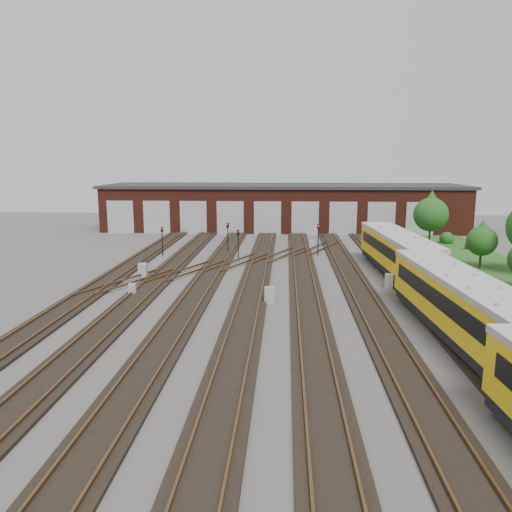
{
  "coord_description": "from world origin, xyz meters",
  "views": [
    {
      "loc": [
        0.45,
        -32.25,
        9.7
      ],
      "look_at": [
        -1.97,
        7.92,
        2.0
      ],
      "focal_mm": 35.0,
      "sensor_mm": 36.0,
      "label": 1
    }
  ],
  "objects": [
    {
      "name": "track_network",
      "position": [
        -0.17,
        0.59,
        0.11
      ],
      "size": [
        30.4,
        70.0,
        0.33
      ],
      "color": "black",
      "rests_on": "ground"
    },
    {
      "name": "signal_mast_2",
      "position": [
        -5.75,
        20.32,
        2.03
      ],
      "size": [
        0.29,
        0.28,
        3.17
      ],
      "rotation": [
        0.0,
        0.0,
        -0.37
      ],
      "color": "black",
      "rests_on": "ground"
    },
    {
      "name": "tree_1",
      "position": [
        18.23,
        13.51,
        2.88
      ],
      "size": [
        2.71,
        2.71,
        4.49
      ],
      "color": "#362018",
      "rests_on": "ground"
    },
    {
      "name": "signal_mast_3",
      "position": [
        3.82,
        19.05,
        2.1
      ],
      "size": [
        0.28,
        0.26,
        3.27
      ],
      "rotation": [
        0.0,
        0.0,
        -0.03
      ],
      "color": "black",
      "rests_on": "ground"
    },
    {
      "name": "metro_train",
      "position": [
        10.0,
        -5.59,
        2.02
      ],
      "size": [
        3.85,
        48.14,
        3.31
      ],
      "rotation": [
        0.0,
        0.0,
        0.06
      ],
      "color": "black",
      "rests_on": "ground"
    },
    {
      "name": "relay_cabinet_0",
      "position": [
        -10.73,
        2.55,
        0.43
      ],
      "size": [
        0.55,
        0.47,
        0.86
      ],
      "primitive_type": "cube",
      "rotation": [
        0.0,
        0.0,
        0.09
      ],
      "color": "#9FA1A4",
      "rests_on": "ground"
    },
    {
      "name": "relay_cabinet_2",
      "position": [
        -0.62,
        1.07,
        0.56
      ],
      "size": [
        0.68,
        0.57,
        1.13
      ],
      "primitive_type": "cube",
      "rotation": [
        0.0,
        0.0,
        0.0
      ],
      "color": "#9FA1A4",
      "rests_on": "ground"
    },
    {
      "name": "signal_mast_1",
      "position": [
        -4.22,
        16.08,
        1.95
      ],
      "size": [
        0.29,
        0.28,
        3.03
      ],
      "rotation": [
        0.0,
        0.0,
        0.4
      ],
      "color": "black",
      "rests_on": "ground"
    },
    {
      "name": "maintenance_shed",
      "position": [
        -0.01,
        39.97,
        3.2
      ],
      "size": [
        51.0,
        12.5,
        6.35
      ],
      "color": "#4E1D13",
      "rests_on": "ground"
    },
    {
      "name": "tree_0",
      "position": [
        16.97,
        25.58,
        4.13
      ],
      "size": [
        3.88,
        3.88,
        6.43
      ],
      "color": "#362018",
      "rests_on": "ground"
    },
    {
      "name": "relay_cabinet_4",
      "position": [
        8.49,
        5.82,
        0.55
      ],
      "size": [
        0.78,
        0.7,
        1.1
      ],
      "primitive_type": "cube",
      "rotation": [
        0.0,
        0.0,
        -0.26
      ],
      "color": "#9FA1A4",
      "rests_on": "ground"
    },
    {
      "name": "relay_cabinet_1",
      "position": [
        -11.64,
        8.41,
        0.57
      ],
      "size": [
        0.71,
        0.6,
        1.15
      ],
      "primitive_type": "cube",
      "rotation": [
        0.0,
        0.0,
        0.04
      ],
      "color": "#9FA1A4",
      "rests_on": "ground"
    },
    {
      "name": "bush_1",
      "position": [
        19.61,
        27.67,
        0.82
      ],
      "size": [
        1.63,
        1.63,
        1.63
      ],
      "primitive_type": "sphere",
      "color": "#134313",
      "rests_on": "ground"
    },
    {
      "name": "grass_verge",
      "position": [
        19.0,
        10.0,
        0.03
      ],
      "size": [
        8.0,
        55.0,
        0.05
      ],
      "primitive_type": "cube",
      "color": "#1F4D19",
      "rests_on": "ground"
    },
    {
      "name": "signal_mast_0",
      "position": [
        -12.28,
        17.92,
        1.93
      ],
      "size": [
        0.3,
        0.29,
        2.99
      ],
      "rotation": [
        0.0,
        0.0,
        0.37
      ],
      "color": "black",
      "rests_on": "ground"
    },
    {
      "name": "bush_2",
      "position": [
        20.94,
        23.66,
        0.59
      ],
      "size": [
        1.18,
        1.18,
        1.18
      ],
      "primitive_type": "sphere",
      "color": "#134313",
      "rests_on": "ground"
    },
    {
      "name": "ground",
      "position": [
        0.0,
        0.0,
        0.0
      ],
      "size": [
        120.0,
        120.0,
        0.0
      ],
      "primitive_type": "plane",
      "color": "#4B4845",
      "rests_on": "ground"
    },
    {
      "name": "relay_cabinet_3",
      "position": [
        3.37,
        22.91,
        0.48
      ],
      "size": [
        0.63,
        0.54,
        0.97
      ],
      "primitive_type": "cube",
      "rotation": [
        0.0,
        0.0,
        -0.1
      ],
      "color": "#9FA1A4",
      "rests_on": "ground"
    }
  ]
}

